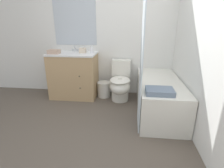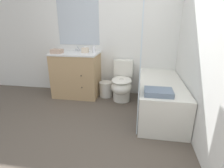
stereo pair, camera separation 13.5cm
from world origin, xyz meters
name	(u,v)px [view 1 (the left image)]	position (x,y,z in m)	size (l,w,h in m)	color
ground_plane	(97,146)	(0.00, 0.00, 0.00)	(14.00, 14.00, 0.00)	brown
wall_back	(113,32)	(-0.01, 1.81, 1.25)	(8.00, 0.06, 2.50)	silver
wall_right	(193,36)	(1.22, 0.89, 1.25)	(0.05, 2.78, 2.50)	silver
vanity_cabinet	(74,75)	(-0.74, 1.50, 0.45)	(0.90, 0.60, 0.88)	tan
sink_faucet	(75,50)	(-0.74, 1.69, 0.91)	(0.14, 0.12, 0.12)	silver
toilet	(120,84)	(0.18, 1.40, 0.33)	(0.38, 0.70, 0.74)	silver
bathtub	(159,96)	(0.85, 1.01, 0.28)	(0.66, 1.54, 0.55)	silver
shower_curtain	(142,61)	(0.51, 0.54, 0.95)	(0.01, 0.47, 1.90)	silver
wastebasket	(104,89)	(-0.15, 1.53, 0.15)	(0.26, 0.26, 0.30)	silver
tissue_box	(83,50)	(-0.55, 1.54, 0.93)	(0.11, 0.12, 0.12)	beige
soap_dispenser	(92,49)	(-0.37, 1.52, 0.95)	(0.06, 0.06, 0.16)	silver
hand_towel_folded	(54,52)	(-1.05, 1.37, 0.92)	(0.20, 0.16, 0.08)	tan
bath_towel_folded	(160,91)	(0.76, 0.44, 0.58)	(0.36, 0.26, 0.07)	slate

